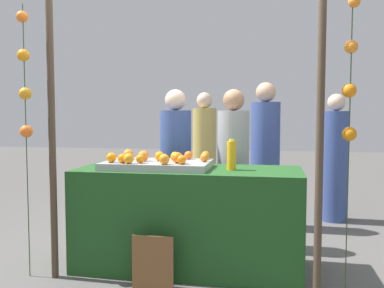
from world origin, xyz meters
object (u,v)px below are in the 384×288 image
object	(u,v)px
juice_bottle	(231,155)
stall_counter	(189,218)
orange_1	(204,158)
vendor_left	(176,172)
vendor_right	(233,174)
orange_0	(122,158)
chalkboard_sign	(153,263)

from	to	relation	value
juice_bottle	stall_counter	bearing A→B (deg)	175.60
orange_1	vendor_left	world-z (taller)	vendor_left
vendor_left	vendor_right	size ratio (longest dim) A/B	1.00
vendor_right	stall_counter	bearing A→B (deg)	-115.05
orange_0	chalkboard_sign	bearing A→B (deg)	-40.14
stall_counter	vendor_right	distance (m)	0.81
chalkboard_sign	vendor_right	bearing A→B (deg)	67.29
orange_0	vendor_right	xyz separation A→B (m)	(0.84, 0.91, -0.23)
stall_counter	orange_0	size ratio (longest dim) A/B	24.33
stall_counter	juice_bottle	world-z (taller)	juice_bottle
juice_bottle	vendor_left	bearing A→B (deg)	131.96
juice_bottle	chalkboard_sign	size ratio (longest dim) A/B	0.60
orange_0	stall_counter	bearing A→B (deg)	23.20
orange_1	vendor_right	distance (m)	0.74
stall_counter	juice_bottle	xyz separation A→B (m)	(0.37, -0.03, 0.56)
orange_1	chalkboard_sign	xyz separation A→B (m)	(-0.31, -0.51, -0.76)
orange_0	chalkboard_sign	world-z (taller)	orange_0
stall_counter	vendor_left	distance (m)	0.80
orange_0	vendor_left	bearing A→B (deg)	74.85
vendor_right	orange_0	bearing A→B (deg)	-132.72
juice_bottle	vendor_left	world-z (taller)	vendor_left
orange_1	chalkboard_sign	size ratio (longest dim) A/B	0.17
vendor_left	chalkboard_sign	bearing A→B (deg)	-85.53
stall_counter	juice_bottle	size ratio (longest dim) A/B	7.41
chalkboard_sign	vendor_right	distance (m)	1.40
stall_counter	vendor_left	world-z (taller)	vendor_left
juice_bottle	chalkboard_sign	world-z (taller)	juice_bottle
juice_bottle	vendor_left	size ratio (longest dim) A/B	0.16
juice_bottle	chalkboard_sign	xyz separation A→B (m)	(-0.55, -0.48, -0.79)
vendor_left	juice_bottle	bearing A→B (deg)	-48.04
vendor_left	vendor_right	world-z (taller)	vendor_left
juice_bottle	orange_1	bearing A→B (deg)	172.98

